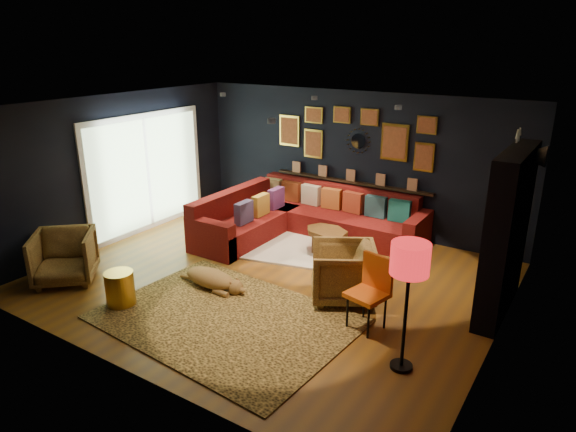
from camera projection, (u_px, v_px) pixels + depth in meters
The scene contains 20 objects.
floor at pixel (271, 279), 7.85m from camera, with size 6.50×6.50×0.00m, color brown.
room_walls at pixel (269, 178), 7.33m from camera, with size 6.50×6.50×6.50m.
sectional at pixel (299, 219), 9.49m from camera, with size 3.41×2.69×0.86m.
ledge at pixel (351, 182), 9.68m from camera, with size 3.20×0.12×0.04m, color black.
gallery_wall at pixel (353, 135), 9.42m from camera, with size 3.15×0.04×1.02m.
sunburst_mirror at pixel (358, 141), 9.40m from camera, with size 0.47×0.16×0.47m.
fireplace at pixel (505, 239), 6.65m from camera, with size 0.31×1.60×2.20m.
deer_head at pixel (528, 154), 6.68m from camera, with size 0.50×0.28×0.45m.
sliding_door at pixel (147, 173), 9.61m from camera, with size 0.06×2.80×2.20m.
ceiling_spots at pixel (299, 104), 7.64m from camera, with size 3.30×2.50×0.06m.
shag_rug at pixel (282, 242), 9.21m from camera, with size 2.51×1.82×0.03m, color white.
leopard_rug at pixel (226, 319), 6.72m from camera, with size 3.19×2.28×0.02m, color gold.
coffee_table at pixel (327, 234), 8.67m from camera, with size 0.90×0.75×0.40m.
pouf at pixel (327, 241), 8.82m from camera, with size 0.48×0.48×0.31m, color maroon.
armchair_left at pixel (64, 255), 7.64m from camera, with size 0.84×0.78×0.86m, color #C89345.
armchair_right at pixel (343, 270), 7.12m from camera, with size 0.86×0.80×0.88m, color #C89345.
gold_stool at pixel (120, 289), 7.01m from camera, with size 0.39×0.39×0.49m, color gold.
orange_chair at pixel (372, 286), 6.40m from camera, with size 0.54×0.54×0.94m.
floor_lamp at pixel (410, 265), 5.33m from camera, with size 0.42×0.42×1.50m.
dog at pixel (210, 275), 7.52m from camera, with size 1.18×0.58×0.37m, color #9D7942, non-canonical shape.
Camera 1 is at (4.07, -5.82, 3.49)m, focal length 32.00 mm.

